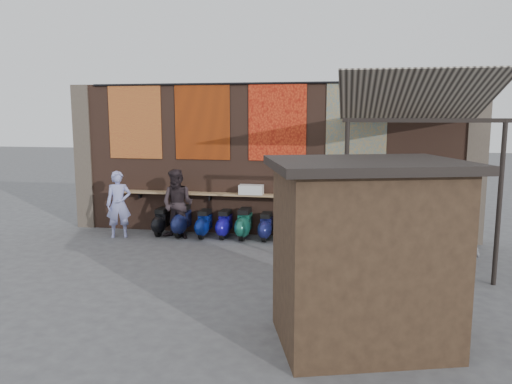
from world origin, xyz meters
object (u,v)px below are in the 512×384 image
at_px(diner_right, 178,204).
at_px(scooter_stool_6, 289,227).
at_px(scooter_stool_1, 182,221).
at_px(scooter_stool_0, 161,222).
at_px(shelf_box, 251,190).
at_px(market_stall, 364,258).
at_px(shopper_navy, 397,221).
at_px(shopper_grey, 446,236).
at_px(diner_left, 119,204).
at_px(scooter_stool_4, 244,224).
at_px(scooter_stool_9, 355,230).
at_px(scooter_stool_5, 266,227).
at_px(shopper_tan, 412,221).
at_px(scooter_stool_3, 225,224).
at_px(scooter_stool_2, 204,224).
at_px(scooter_stool_7, 309,226).
at_px(scooter_stool_8, 335,228).

bearing_deg(diner_right, scooter_stool_6, 12.55).
bearing_deg(scooter_stool_1, scooter_stool_0, 178.48).
relative_size(shelf_box, market_stall, 0.25).
distance_m(shopper_navy, shopper_grey, 1.64).
bearing_deg(diner_left, scooter_stool_1, -7.63).
height_order(scooter_stool_4, scooter_stool_9, scooter_stool_4).
height_order(scooter_stool_4, scooter_stool_5, scooter_stool_4).
distance_m(scooter_stool_9, shopper_tan, 1.84).
bearing_deg(scooter_stool_0, diner_right, -26.51).
bearing_deg(scooter_stool_0, scooter_stool_3, -0.56).
xyz_separation_m(shelf_box, scooter_stool_2, (-1.19, -0.33, -0.89)).
bearing_deg(diner_left, scooter_stool_5, -17.26).
relative_size(shopper_navy, market_stall, 0.71).
xyz_separation_m(scooter_stool_3, scooter_stool_9, (3.34, -0.03, 0.00)).
bearing_deg(shopper_grey, scooter_stool_5, -13.10).
bearing_deg(scooter_stool_4, diner_right, -171.77).
xyz_separation_m(scooter_stool_6, diner_right, (-2.88, -0.21, 0.53)).
bearing_deg(diner_left, shopper_grey, -39.54).
xyz_separation_m(scooter_stool_3, diner_right, (-1.17, -0.27, 0.54)).
distance_m(scooter_stool_7, shopper_grey, 3.91).
distance_m(scooter_stool_7, diner_left, 4.99).
bearing_deg(scooter_stool_5, diner_right, -174.36).
relative_size(scooter_stool_1, scooter_stool_5, 1.14).
bearing_deg(scooter_stool_6, shopper_navy, -25.71).
bearing_deg(market_stall, shopper_navy, 61.78).
bearing_deg(scooter_stool_9, scooter_stool_7, 179.20).
distance_m(shelf_box, scooter_stool_6, 1.41).
xyz_separation_m(scooter_stool_1, scooter_stool_8, (4.02, -0.02, -0.02)).
distance_m(scooter_stool_9, diner_left, 6.11).
bearing_deg(scooter_stool_9, scooter_stool_5, -179.51).
bearing_deg(scooter_stool_0, diner_left, -155.68).
bearing_deg(scooter_stool_6, shopper_grey, -39.12).
xyz_separation_m(scooter_stool_2, scooter_stool_5, (1.64, 0.02, -0.01)).
distance_m(scooter_stool_4, scooter_stool_8, 2.32).
bearing_deg(scooter_stool_4, shopper_grey, -31.23).
relative_size(diner_left, diner_right, 0.97).
distance_m(scooter_stool_4, diner_left, 3.32).
distance_m(scooter_stool_2, scooter_stool_4, 1.07).
height_order(scooter_stool_3, shopper_tan, shopper_tan).
xyz_separation_m(scooter_stool_9, diner_left, (-6.08, -0.40, 0.52)).
distance_m(scooter_stool_1, shopper_navy, 5.55).
distance_m(shelf_box, scooter_stool_9, 2.85).
bearing_deg(scooter_stool_1, scooter_stool_7, -0.19).
height_order(scooter_stool_9, shopper_navy, shopper_navy).
bearing_deg(shelf_box, diner_left, -168.35).
relative_size(scooter_stool_6, shopper_grey, 0.42).
distance_m(scooter_stool_2, shopper_tan, 5.25).
bearing_deg(scooter_stool_0, scooter_stool_9, -0.48).
distance_m(scooter_stool_7, shopper_tan, 2.71).
xyz_separation_m(shelf_box, diner_left, (-3.39, -0.70, -0.38)).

